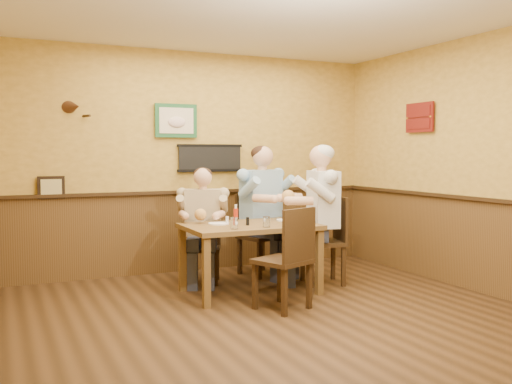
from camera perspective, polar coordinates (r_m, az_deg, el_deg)
room at (r=5.25m, az=2.82°, el=5.76°), size 5.02×5.03×2.81m
dining_table at (r=6.17m, az=-0.62°, el=-4.09°), size 1.40×0.90×0.75m
chair_back_left at (r=6.70m, az=-5.30°, el=-5.48°), size 0.51×0.51×0.85m
chair_back_right at (r=7.09m, az=0.51°, el=-4.28°), size 0.57×0.57×1.01m
chair_right_end at (r=6.67m, az=6.70°, el=-4.82°), size 0.57×0.57×1.01m
chair_near_side at (r=5.56m, az=2.64°, el=-6.63°), size 0.60×0.60×1.00m
diner_tan_shirt at (r=6.67m, az=-5.31°, el=-3.94°), size 0.73×0.73×1.21m
diner_blue_polo at (r=7.07m, az=0.51°, el=-2.54°), size 0.82×0.82×1.44m
diner_white_elder at (r=6.64m, az=6.71°, el=-2.97°), size 0.81×0.81×1.44m
water_glass_left at (r=5.77m, az=-2.19°, el=-3.13°), size 0.09×0.09×0.12m
water_glass_mid at (r=5.91m, az=1.06°, el=-3.00°), size 0.09×0.09×0.11m
cola_tumbler at (r=6.03m, az=3.50°, el=-2.83°), size 0.12×0.12×0.12m
hot_sauce_bottle at (r=6.10m, az=-2.03°, el=-2.37°), size 0.06×0.06×0.20m
salt_shaker at (r=6.14m, az=-2.89°, el=-2.85°), size 0.04×0.04×0.09m
pepper_shaker at (r=6.06m, az=-0.84°, el=-2.95°), size 0.04×0.04×0.09m
plate_far_left at (r=6.17m, az=-3.74°, el=-3.16°), size 0.23×0.23×0.02m
plate_far_right at (r=6.46m, az=3.19°, el=-2.82°), size 0.27×0.27×0.02m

